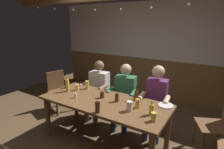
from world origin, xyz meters
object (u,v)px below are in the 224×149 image
bottle_0 (151,109)px  pint_glass_3 (98,107)px  person_0 (97,87)px  pint_glass_7 (77,87)px  plate_0 (166,105)px  chair_empty_far_end (59,89)px  pint_glass_2 (87,85)px  pint_glass_8 (129,106)px  dining_table (104,106)px  pint_glass_6 (67,85)px  person_1 (124,93)px  bottle_2 (67,85)px  pint_glass_1 (137,103)px  pint_glass_5 (154,117)px  person_2 (156,98)px  chair_empty_near_right (219,125)px  pint_glass_0 (102,95)px  pint_glass_4 (117,97)px  bottle_1 (136,95)px  table_candle (75,95)px

bottle_0 → pint_glass_3: 0.72m
person_0 → pint_glass_7: size_ratio=11.12×
plate_0 → bottle_0: 0.39m
chair_empty_far_end → pint_glass_2: 1.07m
bottle_0 → pint_glass_8: bearing=-168.9°
dining_table → pint_glass_6: pint_glass_6 is taller
person_1 → bottle_0: 1.06m
pint_glass_8 → bottle_2: bearing=176.1°
pint_glass_1 → pint_glass_5: size_ratio=1.16×
dining_table → person_2: person_2 is taller
chair_empty_near_right → pint_glass_0: (-1.68, -0.62, 0.33)m
pint_glass_1 → pint_glass_4: size_ratio=0.98×
person_2 → dining_table: bearing=39.7°
pint_glass_4 → pint_glass_7: size_ratio=1.27×
dining_table → pint_glass_0: pint_glass_0 is taller
person_0 → person_1: (0.62, -0.00, 0.00)m
bottle_0 → bottle_1: bottle_1 is taller
person_2 → bottle_1: bearing=53.4°
chair_empty_far_end → dining_table: bearing=90.0°
pint_glass_1 → person_0: bearing=152.6°
person_0 → table_candle: size_ratio=14.89×
bottle_0 → pint_glass_3: (-0.64, -0.33, -0.00)m
pint_glass_3 → table_candle: bearing=160.3°
bottle_2 → bottle_0: bearing=-1.0°
dining_table → pint_glass_0: (-0.08, 0.08, 0.15)m
person_0 → pint_glass_1: 1.32m
pint_glass_8 → person_0: bearing=145.9°
chair_empty_far_end → plate_0: chair_empty_far_end is taller
plate_0 → pint_glass_5: size_ratio=1.93×
bottle_1 → pint_glass_4: (-0.22, -0.22, -0.02)m
bottle_1 → pint_glass_4: bearing=-134.9°
dining_table → pint_glass_4: (0.20, 0.08, 0.16)m
bottle_0 → pint_glass_1: bearing=159.8°
bottle_0 → pint_glass_0: size_ratio=1.85×
person_2 → chair_empty_near_right: 1.00m
bottle_2 → person_2: bearing=25.9°
pint_glass_4 → pint_glass_7: bearing=177.5°
person_0 → person_2: person_2 is taller
person_0 → dining_table: bearing=127.6°
pint_glass_6 → bottle_2: bearing=-44.0°
pint_glass_5 → chair_empty_far_end: bearing=165.3°
pint_glass_1 → pint_glass_4: 0.36m
dining_table → pint_glass_2: size_ratio=13.42×
person_0 → pint_glass_8: 1.35m
person_2 → pint_glass_7: size_ratio=11.62×
bottle_0 → pint_glass_1: 0.26m
person_0 → person_1: size_ratio=0.99×
bottle_2 → pint_glass_7: 0.18m
chair_empty_near_right → pint_glass_8: (-1.09, -0.79, 0.34)m
person_2 → pint_glass_2: size_ratio=8.18×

